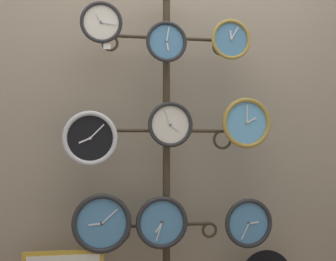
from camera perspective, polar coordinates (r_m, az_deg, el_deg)
name	(u,v)px	position (r m, az deg, el deg)	size (l,w,h in m)	color
shop_wall	(162,76)	(2.87, -0.78, 6.68)	(4.40, 0.04, 2.80)	gray
display_stand	(166,204)	(2.71, -0.20, -8.95)	(0.79, 0.42, 1.89)	#382D1E
clock_top_left	(101,22)	(2.63, -8.14, 12.90)	(0.23, 0.04, 0.23)	silver
clock_top_center	(166,42)	(2.64, -0.21, 10.76)	(0.23, 0.04, 0.23)	#4C84B2
clock_top_right	(231,40)	(2.77, 7.66, 10.92)	(0.24, 0.04, 0.24)	#4C84B2
clock_middle_left	(90,138)	(2.55, -9.48, -0.93)	(0.30, 0.04, 0.30)	black
clock_middle_center	(170,125)	(2.60, 0.28, 0.73)	(0.25, 0.04, 0.25)	silver
clock_middle_right	(246,123)	(2.73, 9.53, 0.91)	(0.29, 0.04, 0.29)	#60A8DB
clock_bottom_left	(102,223)	(2.58, -8.09, -11.13)	(0.32, 0.04, 0.32)	#4C84B2
clock_bottom_center	(162,223)	(2.63, -0.77, -11.16)	(0.29, 0.04, 0.29)	#4C84B2
clock_bottom_right	(248,223)	(2.73, 9.77, -11.06)	(0.28, 0.04, 0.28)	#4C84B2
price_tag_upper	(107,47)	(2.60, -7.45, 10.11)	(0.04, 0.00, 0.03)	white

